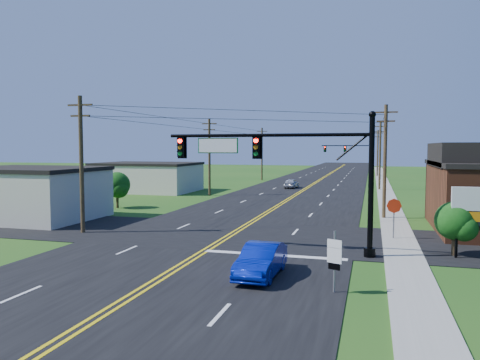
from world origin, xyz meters
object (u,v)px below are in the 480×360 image
(stop_sign, at_px, (394,210))
(route_sign, at_px, (334,257))
(signal_mast_far, at_px, (350,153))
(blue_car, at_px, (261,261))
(signal_mast_main, at_px, (285,164))

(stop_sign, bearing_deg, route_sign, -110.32)
(signal_mast_far, xyz_separation_m, blue_car, (-0.19, -77.03, -3.85))
(signal_mast_main, height_order, stop_sign, signal_mast_main)
(signal_mast_far, height_order, route_sign, signal_mast_far)
(route_sign, bearing_deg, signal_mast_far, 115.11)
(signal_mast_main, height_order, signal_mast_far, same)
(signal_mast_far, height_order, stop_sign, signal_mast_far)
(blue_car, height_order, route_sign, route_sign)
(blue_car, distance_m, stop_sign, 11.95)
(blue_car, xyz_separation_m, stop_sign, (5.92, 10.32, 1.12))
(blue_car, relative_size, stop_sign, 1.68)
(route_sign, xyz_separation_m, stop_sign, (2.67, 11.80, 0.40))
(signal_mast_main, height_order, route_sign, signal_mast_main)
(blue_car, relative_size, route_sign, 1.74)
(signal_mast_far, distance_m, blue_car, 77.12)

